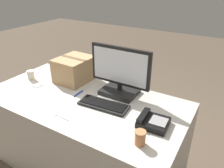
# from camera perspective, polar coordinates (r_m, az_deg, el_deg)

# --- Properties ---
(ground_plane) EXTENTS (12.00, 12.00, 0.00)m
(ground_plane) POSITION_cam_1_polar(r_m,az_deg,el_deg) (2.41, -6.52, -19.47)
(ground_plane) COLOR brown
(office_desk) EXTENTS (1.80, 0.90, 0.76)m
(office_desk) POSITION_cam_1_polar(r_m,az_deg,el_deg) (2.15, -7.05, -12.49)
(office_desk) COLOR beige
(office_desk) RESTS_ON ground_plane
(monitor) EXTENTS (0.56, 0.25, 0.44)m
(monitor) POSITION_cam_1_polar(r_m,az_deg,el_deg) (1.93, 2.07, 2.30)
(monitor) COLOR black
(monitor) RESTS_ON office_desk
(keyboard) EXTENTS (0.43, 0.19, 0.03)m
(keyboard) POSITION_cam_1_polar(r_m,az_deg,el_deg) (1.81, -2.23, -5.42)
(keyboard) COLOR black
(keyboard) RESTS_ON office_desk
(desk_phone) EXTENTS (0.22, 0.20, 0.07)m
(desk_phone) POSITION_cam_1_polar(r_m,az_deg,el_deg) (1.62, 10.50, -9.63)
(desk_phone) COLOR black
(desk_phone) RESTS_ON office_desk
(paper_cup_left) EXTENTS (0.07, 0.07, 0.09)m
(paper_cup_left) POSITION_cam_1_polar(r_m,az_deg,el_deg) (2.41, -20.44, 2.25)
(paper_cup_left) COLOR beige
(paper_cup_left) RESTS_ON office_desk
(paper_cup_right) EXTENTS (0.07, 0.07, 0.10)m
(paper_cup_right) POSITION_cam_1_polar(r_m,az_deg,el_deg) (1.44, 7.35, -13.75)
(paper_cup_right) COLOR #BC7547
(paper_cup_right) RESTS_ON office_desk
(spoon) EXTENTS (0.16, 0.03, 0.00)m
(spoon) POSITION_cam_1_polar(r_m,az_deg,el_deg) (1.75, -13.85, -8.12)
(spoon) COLOR #B2B2B7
(spoon) RESTS_ON office_desk
(cardboard_box) EXTENTS (0.31, 0.36, 0.24)m
(cardboard_box) POSITION_cam_1_polar(r_m,az_deg,el_deg) (2.24, -9.80, 3.79)
(cardboard_box) COLOR tan
(cardboard_box) RESTS_ON office_desk
(pen_marker) EXTENTS (0.01, 0.12, 0.01)m
(pen_marker) POSITION_cam_1_polar(r_m,az_deg,el_deg) (2.01, -8.73, -2.45)
(pen_marker) COLOR #1933B2
(pen_marker) RESTS_ON office_desk
(sticky_note_pad) EXTENTS (0.08, 0.08, 0.01)m
(sticky_note_pad) POSITION_cam_1_polar(r_m,az_deg,el_deg) (2.26, -18.98, -0.39)
(sticky_note_pad) COLOR silver
(sticky_note_pad) RESTS_ON office_desk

